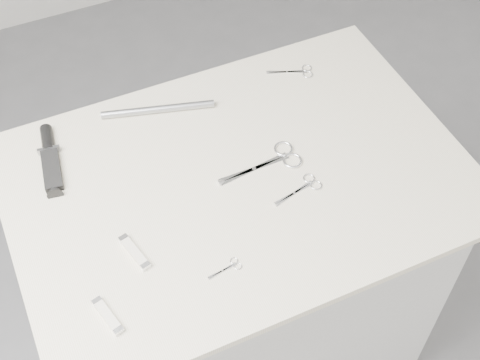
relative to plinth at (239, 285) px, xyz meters
name	(u,v)px	position (x,y,z in m)	size (l,w,h in m)	color
ground	(239,355)	(0.00, 0.00, -0.46)	(4.00, 4.00, 0.01)	slate
plinth	(239,285)	(0.00, 0.00, 0.00)	(0.90, 0.60, 0.90)	beige
display_board	(239,179)	(0.00, 0.00, 0.46)	(1.00, 0.70, 0.02)	beige
large_shears	(276,160)	(0.09, 0.01, 0.47)	(0.20, 0.09, 0.01)	silver
embroidery_scissors_a	(304,187)	(0.12, -0.09, 0.47)	(0.12, 0.06, 0.00)	silver
embroidery_scissors_b	(298,72)	(0.28, 0.25, 0.47)	(0.11, 0.07, 0.00)	silver
tiny_scissors	(228,268)	(-0.12, -0.20, 0.47)	(0.07, 0.03, 0.00)	silver
sheathed_knife	(50,156)	(-0.36, 0.22, 0.48)	(0.06, 0.19, 0.02)	black
pocket_knife_a	(108,316)	(-0.36, -0.21, 0.48)	(0.04, 0.09, 0.01)	silver
pocket_knife_b	(134,252)	(-0.27, -0.10, 0.48)	(0.04, 0.10, 0.01)	silver
metal_rail	(158,109)	(-0.09, 0.26, 0.48)	(0.02, 0.02, 0.27)	#909398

